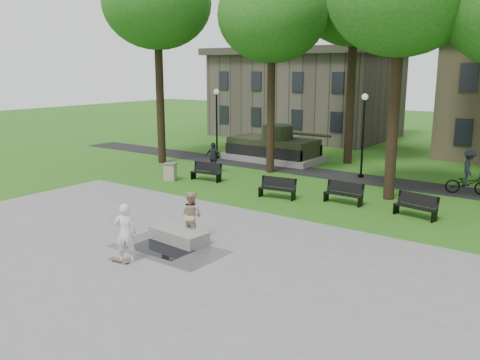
% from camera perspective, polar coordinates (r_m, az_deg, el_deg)
% --- Properties ---
extents(ground, '(120.00, 120.00, 0.00)m').
position_cam_1_polar(ground, '(19.66, -2.17, -5.68)').
color(ground, '#2D5914').
rests_on(ground, ground).
extents(plaza, '(22.00, 16.00, 0.02)m').
position_cam_1_polar(plaza, '(16.28, -13.29, -9.96)').
color(plaza, gray).
rests_on(plaza, ground).
extents(footpath, '(44.00, 2.60, 0.01)m').
position_cam_1_polar(footpath, '(29.70, 12.29, 0.32)').
color(footpath, black).
rests_on(footpath, ground).
extents(building_left, '(15.00, 10.00, 7.20)m').
position_cam_1_polar(building_left, '(47.01, 7.39, 9.34)').
color(building_left, '#4C443D').
rests_on(building_left, ground).
extents(tree_0, '(6.80, 6.80, 12.97)m').
position_cam_1_polar(tree_0, '(33.62, -9.32, 19.02)').
color(tree_0, black).
rests_on(tree_0, ground).
extents(tree_1, '(6.20, 6.20, 11.63)m').
position_cam_1_polar(tree_1, '(29.98, 3.62, 17.90)').
color(tree_1, black).
rests_on(tree_1, ground).
extents(lamp_left, '(0.36, 0.36, 4.73)m').
position_cam_1_polar(lamp_left, '(34.69, -2.64, 6.99)').
color(lamp_left, black).
rests_on(lamp_left, ground).
extents(lamp_mid, '(0.36, 0.36, 4.73)m').
position_cam_1_polar(lamp_mid, '(29.33, 13.68, 5.63)').
color(lamp_mid, black).
rests_on(lamp_mid, ground).
extents(tank_monument, '(7.45, 3.40, 2.40)m').
position_cam_1_polar(tank_monument, '(34.27, 3.82, 3.64)').
color(tank_monument, gray).
rests_on(tank_monument, ground).
extents(puddle, '(2.20, 1.20, 0.00)m').
position_cam_1_polar(puddle, '(17.84, -8.96, -7.69)').
color(puddle, black).
rests_on(puddle, plaza).
extents(concrete_block, '(2.28, 1.19, 0.45)m').
position_cam_1_polar(concrete_block, '(18.46, -6.90, -6.19)').
color(concrete_block, gray).
rests_on(concrete_block, plaza).
extents(skateboard, '(0.80, 0.29, 0.07)m').
position_cam_1_polar(skateboard, '(16.99, -13.41, -8.82)').
color(skateboard, brown).
rests_on(skateboard, plaza).
extents(skateboarder, '(0.84, 0.80, 1.93)m').
position_cam_1_polar(skateboarder, '(16.69, -12.74, -5.79)').
color(skateboarder, silver).
rests_on(skateboarder, plaza).
extents(friend_watching, '(0.86, 0.67, 1.75)m').
position_cam_1_polar(friend_watching, '(18.58, -5.48, -3.93)').
color(friend_watching, tan).
rests_on(friend_watching, plaza).
extents(pedestrian_walker, '(1.14, 0.69, 1.82)m').
position_cam_1_polar(pedestrian_walker, '(30.25, -3.03, 2.56)').
color(pedestrian_walker, '#22272D').
rests_on(pedestrian_walker, ground).
extents(cyclist, '(2.14, 1.28, 2.22)m').
position_cam_1_polar(cyclist, '(27.39, 24.24, 0.40)').
color(cyclist, black).
rests_on(cyclist, ground).
extents(park_bench_0, '(1.83, 0.69, 1.00)m').
position_cam_1_polar(park_bench_0, '(28.14, -3.75, 0.99)').
color(park_bench_0, black).
rests_on(park_bench_0, ground).
extents(park_bench_1, '(1.85, 0.78, 1.00)m').
position_cam_1_polar(park_bench_1, '(24.38, 4.29, -0.83)').
color(park_bench_1, black).
rests_on(park_bench_1, ground).
extents(park_bench_2, '(1.80, 0.53, 1.00)m').
position_cam_1_polar(park_bench_2, '(23.82, 11.60, -1.37)').
color(park_bench_2, black).
rests_on(park_bench_2, ground).
extents(park_bench_3, '(1.85, 0.84, 1.00)m').
position_cam_1_polar(park_bench_3, '(22.44, 19.15, -2.68)').
color(park_bench_3, black).
rests_on(park_bench_3, ground).
extents(trash_bin, '(0.88, 0.88, 0.96)m').
position_cam_1_polar(trash_bin, '(28.44, -7.84, 0.95)').
color(trash_bin, '#9E9382').
rests_on(trash_bin, ground).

